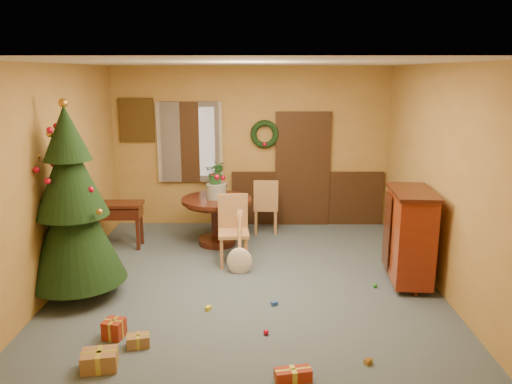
{
  "coord_description": "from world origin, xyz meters",
  "views": [
    {
      "loc": [
        0.13,
        -6.29,
        2.79
      ],
      "look_at": [
        0.1,
        0.4,
        1.18
      ],
      "focal_mm": 35.0,
      "sensor_mm": 36.0,
      "label": 1
    }
  ],
  "objects_px": {
    "dining_table": "(217,212)",
    "sideboard": "(410,234)",
    "chair_near": "(233,227)",
    "christmas_tree": "(72,206)",
    "writing_desk": "(117,214)"
  },
  "relations": [
    {
      "from": "dining_table",
      "to": "sideboard",
      "type": "bearing_deg",
      "value": -30.06
    },
    {
      "from": "chair_near",
      "to": "christmas_tree",
      "type": "xyz_separation_m",
      "value": [
        -1.91,
        -1.18,
        0.63
      ]
    },
    {
      "from": "dining_table",
      "to": "chair_near",
      "type": "distance_m",
      "value": 0.85
    },
    {
      "from": "dining_table",
      "to": "sideboard",
      "type": "distance_m",
      "value": 3.12
    },
    {
      "from": "sideboard",
      "to": "christmas_tree",
      "type": "bearing_deg",
      "value": -174.55
    },
    {
      "from": "sideboard",
      "to": "writing_desk",
      "type": "bearing_deg",
      "value": 161.85
    },
    {
      "from": "chair_near",
      "to": "sideboard",
      "type": "bearing_deg",
      "value": -17.8
    },
    {
      "from": "christmas_tree",
      "to": "sideboard",
      "type": "height_order",
      "value": "christmas_tree"
    },
    {
      "from": "dining_table",
      "to": "chair_near",
      "type": "bearing_deg",
      "value": -68.77
    },
    {
      "from": "writing_desk",
      "to": "sideboard",
      "type": "height_order",
      "value": "sideboard"
    },
    {
      "from": "dining_table",
      "to": "christmas_tree",
      "type": "relative_size",
      "value": 0.46
    },
    {
      "from": "chair_near",
      "to": "writing_desk",
      "type": "height_order",
      "value": "chair_near"
    },
    {
      "from": "christmas_tree",
      "to": "writing_desk",
      "type": "xyz_separation_m",
      "value": [
        0.0,
        1.82,
        -0.62
      ]
    },
    {
      "from": "writing_desk",
      "to": "chair_near",
      "type": "bearing_deg",
      "value": -18.59
    },
    {
      "from": "dining_table",
      "to": "christmas_tree",
      "type": "bearing_deg",
      "value": -129.17
    }
  ]
}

